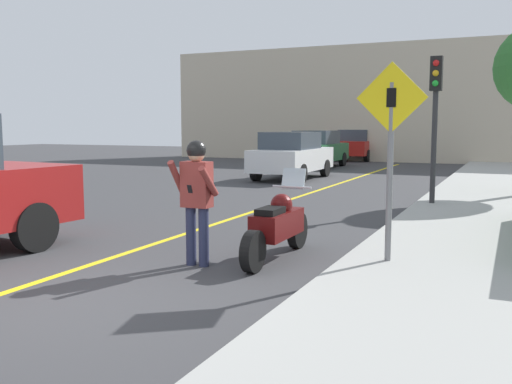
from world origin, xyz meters
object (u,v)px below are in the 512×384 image
(crossing_sign, at_px, (391,143))
(parked_car_white, at_px, (292,155))
(parked_car_green, at_px, (317,149))
(motorcycle, at_px, (278,226))
(traffic_light, at_px, (435,101))
(parked_car_red, at_px, (358,145))
(person_biker, at_px, (196,190))

(crossing_sign, relative_size, parked_car_white, 0.61)
(parked_car_green, bearing_deg, parked_car_white, -80.53)
(motorcycle, distance_m, parked_car_white, 12.43)
(traffic_light, bearing_deg, motorcycle, -102.72)
(crossing_sign, distance_m, parked_car_red, 24.52)
(motorcycle, relative_size, parked_car_white, 0.53)
(parked_car_white, bearing_deg, motorcycle, -69.98)
(crossing_sign, height_order, parked_car_green, crossing_sign)
(crossing_sign, height_order, parked_car_white, crossing_sign)
(traffic_light, xyz_separation_m, parked_car_white, (-5.61, 5.67, -1.60))
(traffic_light, xyz_separation_m, parked_car_red, (-6.27, 17.58, -1.60))
(traffic_light, height_order, parked_car_red, traffic_light)
(person_biker, relative_size, traffic_light, 0.52)
(parked_car_green, height_order, parked_car_red, same)
(parked_car_white, bearing_deg, crossing_sign, -63.53)
(person_biker, distance_m, parked_car_green, 18.77)
(crossing_sign, bearing_deg, parked_car_red, 105.38)
(motorcycle, height_order, parked_car_white, parked_car_white)
(motorcycle, bearing_deg, parked_car_green, 106.65)
(traffic_light, relative_size, parked_car_red, 0.78)
(parked_car_green, bearing_deg, motorcycle, -73.35)
(parked_car_white, distance_m, parked_car_green, 5.83)
(motorcycle, relative_size, parked_car_green, 0.53)
(motorcycle, distance_m, traffic_light, 6.46)
(crossing_sign, height_order, parked_car_red, crossing_sign)
(crossing_sign, xyz_separation_m, parked_car_green, (-6.80, 17.47, -0.84))
(parked_car_red, bearing_deg, parked_car_green, -92.77)
(motorcycle, xyz_separation_m, crossing_sign, (1.58, -0.04, 1.21))
(crossing_sign, bearing_deg, parked_car_green, 111.25)
(motorcycle, relative_size, traffic_light, 0.67)
(traffic_light, height_order, parked_car_green, traffic_light)
(traffic_light, distance_m, parked_car_red, 18.74)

